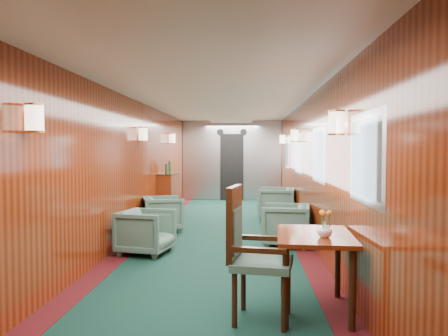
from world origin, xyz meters
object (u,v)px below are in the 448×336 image
Objects in this scene: side_chair at (250,247)px; credenza at (168,194)px; armchair_left_far at (163,214)px; armchair_left_near at (146,232)px; dining_table at (314,246)px; armchair_right_far at (276,204)px; armchair_right_near at (285,225)px.

credenza is (-1.85, 6.02, -0.14)m from side_chair.
armchair_left_far is at bearing -82.55° from credenza.
side_chair reaches higher than armchair_left_near.
dining_table is at bearing -67.12° from credenza.
side_chair reaches higher than armchair_right_far.
credenza is at bearing 17.42° from armchair_left_near.
armchair_right_near is at bearing -51.06° from credenza.
armchair_left_near is 1.80m from armchair_left_far.
credenza is at bearing 116.36° from dining_table.
dining_table is 1.42× the size of armchair_left_far.
credenza is 1.73× the size of armchair_right_near.
side_chair is 1.66× the size of armchair_left_far.
credenza is 1.63× the size of armchair_right_far.
armchair_right_near is at bearing 88.90° from side_chair.
armchair_right_near is at bearing 7.32° from armchair_right_far.
side_chair is at bearing -157.20° from dining_table.
dining_table reaches higher than armchair_right_far.
armchair_left_far is (0.24, -1.84, -0.18)m from credenza.
side_chair is (-0.60, -0.21, 0.03)m from dining_table.
armchair_right_far is (0.60, 5.62, -0.30)m from side_chair.
credenza is 1.78× the size of armchair_left_near.
side_chair reaches higher than dining_table.
side_chair is at bearing 1.77° from armchair_right_far.
side_chair is 4.48m from armchair_left_far.
armchair_right_far is (2.21, 1.44, 0.03)m from armchair_left_far.
dining_table is at bearing 8.26° from armchair_right_near.
armchair_right_far is (2.45, -0.40, -0.15)m from credenza.
dining_table is 1.32× the size of armchair_right_far.
dining_table is 0.85× the size of side_chair.
armchair_right_far is at bearing -172.88° from armchair_right_near.
dining_table is at bearing 7.92° from armchair_right_far.
armchair_right_near is (2.18, -1.15, 0.01)m from armchair_left_far.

